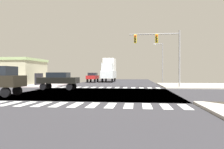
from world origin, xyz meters
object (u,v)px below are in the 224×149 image
at_px(box_truck_queued_1, 109,69).
at_px(sedan_leading_4, 93,77).
at_px(street_lamp, 161,59).
at_px(bank_building, 7,72).
at_px(sedan_farside_2, 59,79).
at_px(traffic_signal_mast, 160,46).

height_order(box_truck_queued_1, sedan_leading_4, box_truck_queued_1).
bearing_deg(sedan_leading_4, box_truck_queued_1, -146.25).
distance_m(street_lamp, bank_building, 25.83).
height_order(street_lamp, bank_building, street_lamp).
bearing_deg(bank_building, sedan_leading_4, 38.59).
height_order(street_lamp, box_truck_queued_1, street_lamp).
height_order(sedan_farside_2, box_truck_queued_1, box_truck_queued_1).
bearing_deg(street_lamp, box_truck_queued_1, 153.88).
xyz_separation_m(street_lamp, bank_building, (-24.86, -6.65, -2.26)).
bearing_deg(traffic_signal_mast, bank_building, 166.52).
bearing_deg(street_lamp, bank_building, -165.02).
distance_m(traffic_signal_mast, bank_building, 24.27).
distance_m(sedan_farside_2, sedan_leading_4, 18.79).
distance_m(traffic_signal_mast, street_lamp, 12.37).
height_order(traffic_signal_mast, sedan_farside_2, traffic_signal_mast).
bearing_deg(bank_building, box_truck_queued_1, 37.67).
bearing_deg(traffic_signal_mast, sedan_leading_4, 127.20).
bearing_deg(box_truck_queued_1, bank_building, 37.67).
distance_m(street_lamp, sedan_leading_4, 13.63).
xyz_separation_m(traffic_signal_mast, bank_building, (-23.41, 5.61, -3.05)).
height_order(traffic_signal_mast, street_lamp, street_lamp).
distance_m(bank_building, sedan_farside_2, 15.23).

